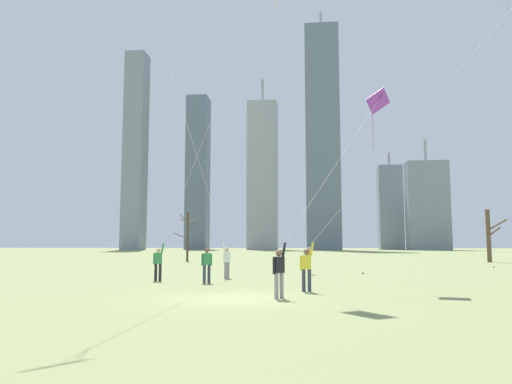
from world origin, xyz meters
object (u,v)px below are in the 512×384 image
Objects in this scene: kite_flyer_foreground_left_white at (215,222)px; bare_tree_leftmost at (489,234)px; bare_tree_left_of_center at (188,235)px; kite_flyer_midfield_left_purple at (304,228)px; kite_flyer_midfield_center_orange at (356,207)px; kite_flyer_foreground_right_yellow at (189,181)px; bystander_far_off_by_trees at (309,259)px; distant_kite_high_overhead_teal at (507,20)px; bystander_watching_nearby at (207,264)px.

bare_tree_leftmost is (22.74, 27.12, -0.13)m from kite_flyer_foreground_left_white.
kite_flyer_foreground_left_white is 27.92m from bare_tree_left_of_center.
kite_flyer_midfield_left_purple is 1.70× the size of bare_tree_leftmost.
kite_flyer_midfield_center_orange is 8.32m from kite_flyer_foreground_left_white.
kite_flyer_foreground_right_yellow is 3.28× the size of bare_tree_left_of_center.
kite_flyer_midfield_left_purple is at bearing -69.40° from bare_tree_left_of_center.
kite_flyer_foreground_left_white is 8.00× the size of bystander_far_off_by_trees.
bare_tree_left_of_center is at bearing 114.21° from kite_flyer_midfield_center_orange.
bare_tree_leftmost is (23.98, 27.57, -2.14)m from kite_flyer_foreground_right_yellow.
kite_flyer_foreground_left_white is 0.57× the size of distant_kite_high_overhead_teal.
distant_kite_high_overhead_teal reaches higher than bystander_far_off_by_trees.
bystander_watching_nearby is (-0.10, -1.48, -1.99)m from kite_flyer_foreground_left_white.
bare_tree_left_of_center is at bearing 103.94° from kite_flyer_foreground_right_yellow.
distant_kite_high_overhead_teal is at bearing 55.54° from kite_flyer_midfield_center_orange.
bystander_far_off_by_trees is (4.78, 7.16, 0.00)m from bystander_watching_nearby.
bare_tree_leftmost is (22.84, 28.59, 1.86)m from bystander_watching_nearby.
kite_flyer_midfield_center_orange is 0.78× the size of distant_kite_high_overhead_teal.
kite_flyer_midfield_center_orange is 11.35m from bystander_far_off_by_trees.
kite_flyer_foreground_right_yellow is at bearing 147.71° from kite_flyer_midfield_center_orange.
bare_tree_left_of_center is (-30.73, -0.37, 0.05)m from bare_tree_leftmost.
kite_flyer_foreground_left_white is 2.48m from bystander_watching_nearby.
kite_flyer_foreground_left_white is at bearing 86.10° from bystander_watching_nearby.
kite_flyer_midfield_center_orange reaches higher than bare_tree_left_of_center.
bystander_far_off_by_trees is at bearing 98.98° from kite_flyer_midfield_center_orange.
bystander_watching_nearby is at bearing -74.38° from bare_tree_left_of_center.
kite_flyer_midfield_center_orange is 3.47× the size of bare_tree_left_of_center.
kite_flyer_foreground_right_yellow is 1.90× the size of kite_flyer_midfield_left_purple.
bystander_watching_nearby is at bearing -93.90° from kite_flyer_foreground_left_white.
kite_flyer_foreground_right_yellow is (-1.24, -0.45, 2.01)m from kite_flyer_foreground_left_white.
bystander_watching_nearby is 29.37m from bare_tree_left_of_center.
kite_flyer_foreground_left_white is at bearing -142.79° from distant_kite_high_overhead_teal.
kite_flyer_midfield_center_orange is 36.29m from bare_tree_leftmost.
kite_flyer_foreground_left_white is 31.38m from distant_kite_high_overhead_teal.
bystander_far_off_by_trees is (4.68, 5.68, -1.99)m from kite_flyer_foreground_left_white.
bystander_watching_nearby is at bearing -128.61° from bare_tree_leftmost.
kite_flyer_midfield_center_orange is 35.13m from bare_tree_left_of_center.
kite_flyer_foreground_right_yellow reaches higher than kite_flyer_foreground_left_white.
bare_tree_left_of_center is at bearing 121.02° from bystander_far_off_by_trees.
distant_kite_high_overhead_teal is at bearing 39.55° from bystander_watching_nearby.
bystander_far_off_by_trees is 27.07m from distant_kite_high_overhead_teal.
kite_flyer_midfield_left_purple reaches higher than bystander_watching_nearby.
bare_tree_leftmost is (18.06, 21.44, 1.86)m from bystander_far_off_by_trees.
bare_tree_leftmost is at bearing 63.27° from kite_flyer_midfield_center_orange.
bystander_far_off_by_trees is (0.24, 12.01, -1.49)m from kite_flyer_midfield_left_purple.
kite_flyer_midfield_center_orange is at bearing -65.79° from bare_tree_left_of_center.
distant_kite_high_overhead_teal is at bearing -20.50° from bare_tree_left_of_center.
bare_tree_leftmost is (1.77, 11.20, -17.19)m from distant_kite_high_overhead_teal.
distant_kite_high_overhead_teal is (20.97, 15.92, 17.06)m from kite_flyer_foreground_left_white.
bare_tree_leftmost is at bearing 61.32° from kite_flyer_midfield_left_purple.
kite_flyer_foreground_left_white is 2.41m from kite_flyer_foreground_right_yellow.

